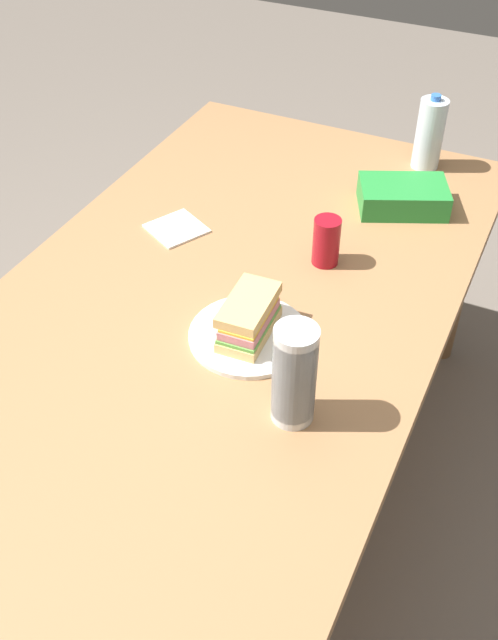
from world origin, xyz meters
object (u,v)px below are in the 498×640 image
Objects in this scene: chip_bag at (403,197)px; water_bottle_tall at (430,134)px; dining_table at (217,327)px; sandwich at (249,318)px; paper_plate at (249,335)px; soda_can_red at (326,241)px; plastic_cup_stack at (294,375)px.

chip_bag is 1.05× the size of water_bottle_tall.
sandwich reaches higher than dining_table.
chip_bag reaches higher than dining_table.
paper_plate is 0.34m from soda_can_red.
paper_plate is 2.15× the size of soda_can_red.
plastic_cup_stack is at bearing -166.30° from soda_can_red.
paper_plate is 1.20× the size of water_bottle_tall.
soda_can_red reaches higher than chip_bag.
plastic_cup_stack is at bearing -134.29° from paper_plate.
soda_can_red is at bearing 13.70° from plastic_cup_stack.
paper_plate is 0.05m from sandwich.
dining_table is 0.42m from plastic_cup_stack.
sandwich is 0.84× the size of plastic_cup_stack.
soda_can_red is (0.32, -0.05, 0.01)m from sandwich.
chip_bag is at bearing -25.04° from dining_table.
sandwich is at bearing 170.75° from soda_can_red.
sandwich is at bearing -127.46° from chip_bag.
chip_bag is at bearing -13.15° from paper_plate.
paper_plate is at bearing -121.65° from dining_table.
dining_table is 8.51× the size of plastic_cup_stack.
water_bottle_tall is at bearing -9.62° from soda_can_red.
paper_plate reaches higher than dining_table.
soda_can_red reaches higher than sandwich.
plastic_cup_stack is (-1.06, -0.02, 0.01)m from water_bottle_tall.
plastic_cup_stack reaches higher than dining_table.
dining_table is 8.18× the size of chip_bag.
chip_bag is at bearing -13.40° from sandwich.
sandwich is at bearing 29.77° from paper_plate.
dining_table is 10.09× the size of sandwich.
sandwich is at bearing 170.51° from water_bottle_tall.
soda_can_red is 0.53× the size of chip_bag.
paper_plate is 0.91m from water_bottle_tall.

